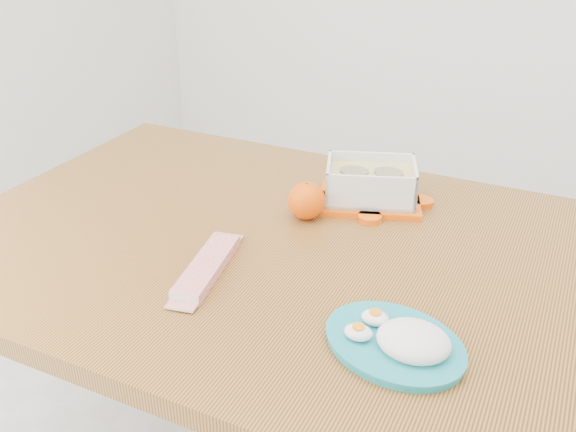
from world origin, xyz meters
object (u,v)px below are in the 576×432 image
at_px(dining_table, 288,280).
at_px(food_container, 371,184).
at_px(orange_fruit, 307,201).
at_px(rice_plate, 400,340).

relative_size(dining_table, food_container, 5.32).
distance_m(food_container, orange_fruit, 0.16).
distance_m(dining_table, food_container, 0.28).
xyz_separation_m(orange_fruit, rice_plate, (0.31, -0.32, -0.02)).
relative_size(food_container, orange_fruit, 3.32).
bearing_deg(orange_fruit, rice_plate, -46.12).
height_order(food_container, orange_fruit, food_container).
relative_size(food_container, rice_plate, 0.94).
bearing_deg(dining_table, food_container, 71.02).
distance_m(dining_table, rice_plate, 0.38).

